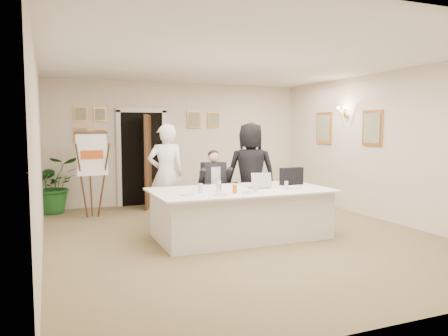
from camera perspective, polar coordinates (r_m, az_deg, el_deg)
name	(u,v)px	position (r m, az deg, el deg)	size (l,w,h in m)	color
floor	(241,235)	(7.23, 2.20, -8.77)	(7.00, 7.00, 0.00)	brown
ceiling	(241,61)	(7.09, 2.28, 13.76)	(6.00, 7.00, 0.02)	white
wall_back	(180,143)	(10.31, -5.82, 3.27)	(6.00, 0.10, 2.80)	beige
wall_front	(407,168)	(4.10, 22.82, -0.02)	(6.00, 0.10, 2.80)	beige
wall_left	(39,154)	(6.40, -23.06, 1.70)	(0.10, 7.00, 2.80)	beige
wall_right	(387,147)	(8.70, 20.57, 2.61)	(0.10, 7.00, 2.80)	beige
doorway	(144,160)	(9.94, -10.40, 1.08)	(1.14, 0.86, 2.20)	black
pictures_back_wall	(146,124)	(10.08, -10.18, 5.73)	(3.40, 0.06, 0.80)	#D88C49
pictures_right_wall	(346,128)	(9.59, 15.63, 5.05)	(0.06, 2.20, 0.80)	#D88C49
wall_sconce	(344,111)	(9.55, 15.35, 7.16)	(0.20, 0.30, 0.24)	gold
conference_table	(241,213)	(7.04, 2.21, -5.87)	(2.83, 1.51, 0.78)	white
seated_man	(214,186)	(8.01, -1.26, -2.41)	(0.59, 0.63, 1.37)	black
flip_chart	(92,179)	(8.82, -16.86, -1.40)	(0.58, 0.37, 1.65)	#321F10
standing_man	(166,174)	(8.00, -7.58, -0.82)	(0.66, 0.44, 1.82)	white
standing_woman	(251,172)	(8.13, 3.53, -0.57)	(0.91, 0.59, 1.86)	black
potted_palm	(53,185)	(9.66, -21.41, -2.06)	(1.05, 0.91, 1.17)	#1C561F
laptop	(258,179)	(7.16, 4.48, -1.48)	(0.32, 0.35, 0.28)	#B7BABC
laptop_bag	(291,176)	(7.60, 8.80, -1.06)	(0.42, 0.12, 0.30)	black
paper_stack	(290,188)	(7.13, 8.56, -2.54)	(0.31, 0.22, 0.03)	white
plate_left	(188,195)	(6.36, -4.76, -3.52)	(0.21, 0.21, 0.01)	white
plate_mid	(220,195)	(6.34, -0.48, -3.52)	(0.22, 0.22, 0.01)	white
plate_near	(249,193)	(6.55, 3.23, -3.25)	(0.22, 0.22, 0.01)	white
glass_a	(200,188)	(6.60, -3.09, -2.63)	(0.07, 0.07, 0.14)	silver
glass_b	(256,187)	(6.69, 4.18, -2.53)	(0.07, 0.07, 0.14)	silver
glass_c	(286,185)	(6.97, 8.14, -2.27)	(0.06, 0.06, 0.14)	silver
glass_d	(219,184)	(7.02, -0.64, -2.16)	(0.06, 0.06, 0.14)	silver
oj_glass	(235,189)	(6.52, 1.42, -2.77)	(0.07, 0.07, 0.13)	orange
steel_jug	(219,188)	(6.67, -0.65, -2.67)	(0.10, 0.10, 0.11)	silver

